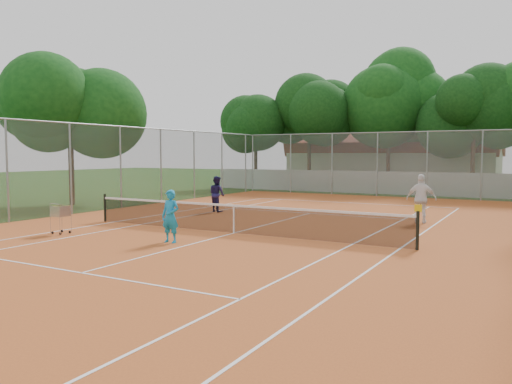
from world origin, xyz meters
The scene contains 12 objects.
ground centered at (0.00, 0.00, 0.00)m, with size 120.00×120.00×0.00m, color #1A3B10.
court_pad centered at (0.00, 0.00, 0.01)m, with size 18.00×34.00×0.02m, color #B15422.
court_lines centered at (0.00, 0.00, 0.02)m, with size 10.98×23.78×0.01m, color white.
tennis_net centered at (0.00, 0.00, 0.51)m, with size 11.88×0.10×0.98m, color black.
perimeter_fence centered at (0.00, 0.00, 2.00)m, with size 18.00×34.00×4.00m, color slate.
boundary_wall centered at (0.00, 19.00, 0.75)m, with size 26.00×0.30×1.50m, color silver.
clubhouse centered at (-2.00, 29.00, 2.20)m, with size 16.40×9.00×4.40m, color beige.
tropical_trees centered at (0.00, 22.00, 5.00)m, with size 29.00×19.00×10.00m, color black.
player_near centered at (-0.71, -2.41, 0.81)m, with size 0.58×0.38×1.58m, color #1789C3.
player_far_left centered at (-3.97, 4.91, 0.84)m, with size 0.79×0.62×1.63m, color #1A1644.
player_far_right centered at (4.93, 5.60, 0.96)m, with size 1.10×0.46×1.87m, color white.
ball_hopper centered at (-4.90, -2.93, 0.54)m, with size 0.50×0.50×1.03m, color silver.
Camera 1 is at (8.71, -13.98, 2.65)m, focal length 35.00 mm.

